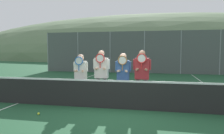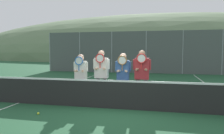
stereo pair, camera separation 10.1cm
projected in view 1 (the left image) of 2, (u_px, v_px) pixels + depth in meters
The scene contains 15 objects.
ground_plane at pixel (121, 109), 6.88m from camera, with size 120.00×120.00×0.00m, color #1E4C2D.
hill_distant at pixel (154, 57), 60.81m from camera, with size 113.34×62.97×22.04m.
clubhouse_building at pixel (143, 50), 26.03m from camera, with size 13.97×5.50×3.92m.
fence_back at pixel (144, 52), 17.83m from camera, with size 17.29×0.06×3.45m.
tennis_net at pixel (121, 94), 6.84m from camera, with size 9.85×0.09×1.02m.
court_line_left_sideline at pixel (57, 89), 10.56m from camera, with size 0.05×16.00×0.01m, color white.
court_line_right_sideline at pixel (220, 95), 9.05m from camera, with size 0.05×16.00×0.01m, color white.
player_leftmost at pixel (81, 74), 7.73m from camera, with size 0.54×0.34×1.72m.
player_center_left at pixel (101, 72), 7.60m from camera, with size 0.59×0.34×1.85m.
player_center_right at pixel (123, 74), 7.41m from camera, with size 0.54×0.34×1.76m.
player_rightmost at pixel (142, 73), 7.29m from camera, with size 0.60×0.34×1.86m.
car_far_left at pixel (110, 60), 22.05m from camera, with size 4.78×1.93×1.73m.
car_left_of_center at pixel (164, 60), 20.81m from camera, with size 4.16×2.10×1.87m.
car_center at pixel (223, 62), 19.69m from camera, with size 4.70×1.92×1.68m.
tennis_ball_on_court at pixel (39, 114), 6.27m from camera, with size 0.07×0.07×0.07m.
Camera 1 is at (1.12, -6.67, 1.84)m, focal length 35.00 mm.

